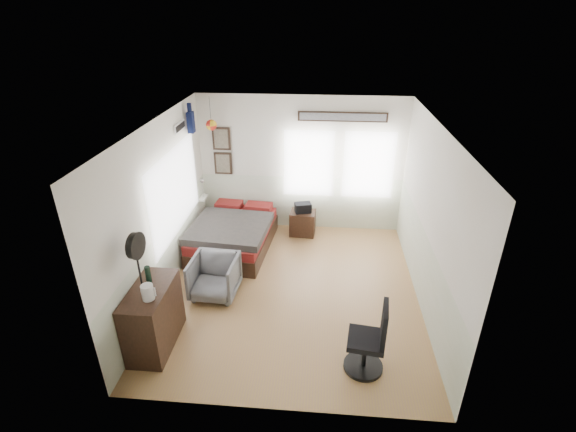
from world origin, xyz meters
name	(u,v)px	position (x,y,z in m)	size (l,w,h in m)	color
ground_plane	(292,291)	(0.00, 0.00, -0.01)	(4.00, 4.50, 0.01)	#AF864A
room_shell	(288,195)	(-0.08, 0.19, 1.61)	(4.02, 4.52, 2.71)	beige
wall_decor	(241,130)	(-1.10, 1.96, 2.10)	(3.55, 1.32, 1.44)	black
bed	(233,235)	(-1.20, 1.24, 0.29)	(1.49, 1.99, 0.60)	black
dresser	(153,317)	(-1.74, -1.34, 0.45)	(0.48, 1.00, 0.90)	black
armchair	(214,277)	(-1.21, -0.20, 0.33)	(0.70, 0.72, 0.66)	slate
nightstand	(303,223)	(0.06, 1.92, 0.25)	(0.49, 0.39, 0.49)	black
task_chair	(370,344)	(1.08, -1.54, 0.41)	(0.50, 0.50, 1.00)	black
kettle	(148,292)	(-1.66, -1.52, 1.00)	(0.18, 0.15, 0.20)	silver
bottle	(148,276)	(-1.75, -1.25, 1.04)	(0.07, 0.07, 0.28)	black
stand_fan	(136,247)	(-1.78, -1.38, 1.55)	(0.12, 0.35, 0.84)	black
black_bag	(303,208)	(0.06, 1.92, 0.58)	(0.32, 0.20, 0.19)	black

